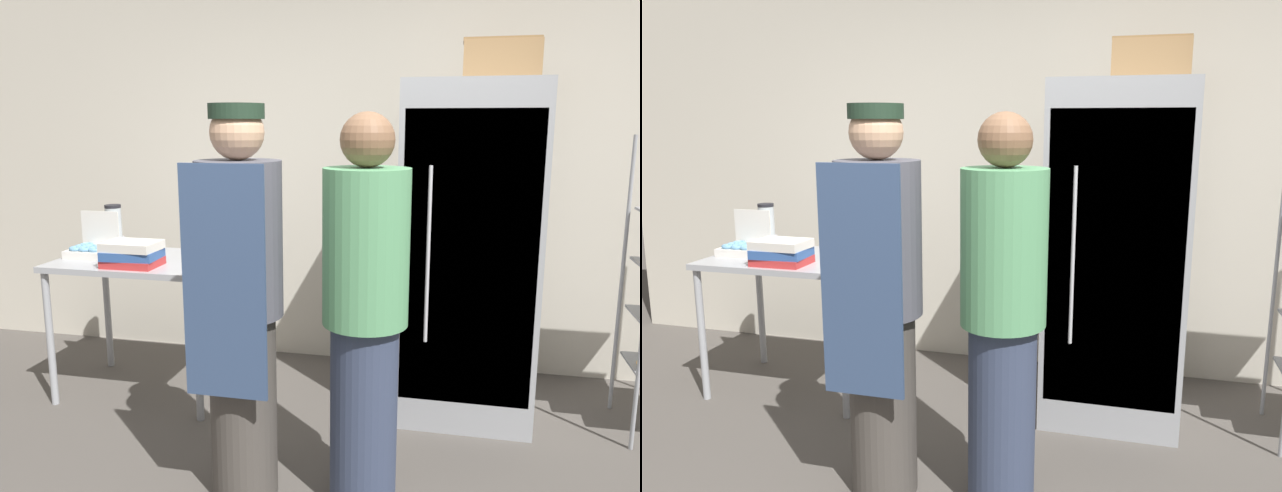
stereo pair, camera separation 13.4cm
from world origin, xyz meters
TOP-DOWN VIEW (x-y plane):
  - back_wall at (0.00, 2.23)m, footprint 6.40×0.12m
  - refrigerator at (0.64, 1.52)m, footprint 0.75×0.76m
  - prep_counter at (-1.30, 1.34)m, footprint 1.03×0.71m
  - donut_box at (-1.65, 1.32)m, footprint 0.26×0.23m
  - blender_pitcher at (-1.65, 1.60)m, footprint 0.13×0.13m
  - binder_stack at (-1.26, 1.14)m, footprint 0.32×0.25m
  - cardboard_storage_box at (0.78, 1.63)m, footprint 0.42×0.33m
  - person_baker at (-0.33, 0.41)m, footprint 0.37×0.39m
  - person_customer at (0.21, 0.46)m, footprint 0.37×0.37m

SIDE VIEW (x-z plane):
  - prep_counter at x=-1.30m, z-range 0.33..1.20m
  - person_customer at x=0.21m, z-range 0.02..1.75m
  - donut_box at x=-1.65m, z-range 0.78..1.05m
  - person_baker at x=-0.33m, z-range 0.04..1.80m
  - binder_stack at x=-1.26m, z-range 0.87..1.01m
  - refrigerator at x=0.64m, z-range 0.00..1.92m
  - blender_pitcher at x=-1.65m, z-range 0.85..1.14m
  - back_wall at x=0.00m, z-range 0.00..2.88m
  - cardboard_storage_box at x=0.78m, z-range 1.91..2.14m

